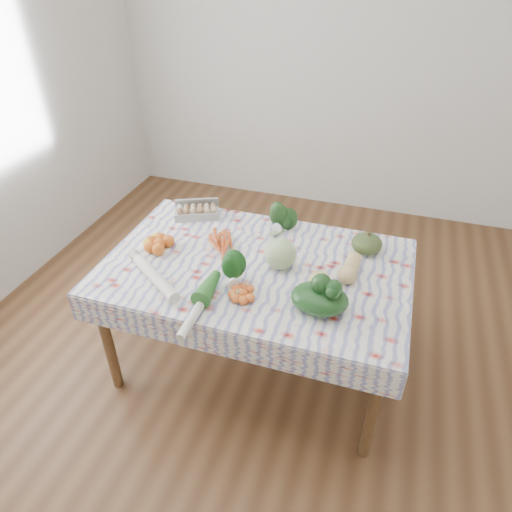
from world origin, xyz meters
TOP-DOWN VIEW (x-y plane):
  - ground at (0.00, 0.00)m, footprint 4.50×4.50m
  - wall_back at (0.00, 2.25)m, footprint 4.00×0.04m
  - dining_table at (0.00, 0.00)m, footprint 1.60×1.00m
  - tablecloth at (0.00, 0.00)m, footprint 1.66×1.06m
  - egg_carton at (-0.51, 0.37)m, footprint 0.30×0.21m
  - carrot_bunch at (-0.24, 0.09)m, footprint 0.27×0.26m
  - kale_bunch at (0.03, 0.39)m, footprint 0.19×0.17m
  - kabocha_squash at (0.56, 0.31)m, footprint 0.22×0.22m
  - cabbage at (0.13, 0.02)m, footprint 0.19×0.19m
  - butternut_squash at (0.50, 0.06)m, footprint 0.12×0.23m
  - orange_cluster at (-0.57, -0.03)m, footprint 0.25×0.25m
  - broccoli at (-0.08, -0.21)m, footprint 0.22×0.22m
  - mandarin_cluster at (0.02, -0.28)m, footprint 0.22×0.22m
  - grapefruit at (0.37, -0.12)m, footprint 0.14×0.14m
  - spinach_bag at (0.40, -0.25)m, footprint 0.33×0.29m
  - daikon at (-0.45, -0.31)m, footprint 0.39×0.30m
  - leek at (-0.14, -0.44)m, footprint 0.06×0.44m

SIDE VIEW (x-z plane):
  - ground at x=0.00m, z-range 0.00..0.00m
  - dining_table at x=0.00m, z-range 0.30..1.05m
  - tablecloth at x=0.00m, z-range 0.75..0.76m
  - carrot_bunch at x=-0.24m, z-range 0.76..0.80m
  - leek at x=-0.14m, z-range 0.76..0.81m
  - mandarin_cluster at x=0.02m, z-range 0.76..0.81m
  - daikon at x=-0.45m, z-range 0.76..0.82m
  - egg_carton at x=-0.51m, z-range 0.76..0.84m
  - orange_cluster at x=-0.57m, z-range 0.76..0.84m
  - butternut_squash at x=0.50m, z-range 0.76..0.87m
  - kabocha_squash at x=0.56m, z-range 0.76..0.88m
  - broccoli at x=-0.08m, z-range 0.76..0.88m
  - grapefruit at x=0.37m, z-range 0.76..0.88m
  - spinach_bag at x=0.40m, z-range 0.76..0.88m
  - kale_bunch at x=0.03m, z-range 0.76..0.91m
  - cabbage at x=0.13m, z-range 0.76..0.93m
  - wall_back at x=0.00m, z-range 0.00..2.80m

